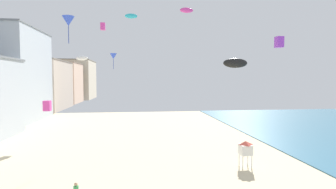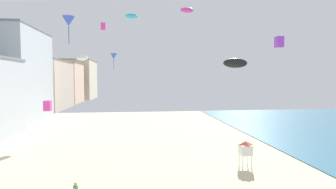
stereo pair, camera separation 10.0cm
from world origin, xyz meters
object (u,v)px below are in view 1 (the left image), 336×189
at_px(kite_cyan_parafoil, 131,16).
at_px(kite_magenta_box_2, 103,26).
at_px(kite_magenta_box, 47,106).
at_px(kite_white_parafoil, 82,58).
at_px(kite_black_parafoil, 235,63).
at_px(kite_purple_box, 279,42).
at_px(kite_blue_delta, 68,21).
at_px(kite_blue_delta_2, 113,56).
at_px(lifeguard_stand, 246,148).
at_px(kite_magenta_parafoil, 187,10).

height_order(kite_cyan_parafoil, kite_magenta_box_2, kite_cyan_parafoil).
xyz_separation_m(kite_magenta_box, kite_white_parafoil, (5.25, -3.13, 6.16)).
distance_m(kite_cyan_parafoil, kite_magenta_box_2, 5.14).
bearing_deg(kite_black_parafoil, kite_purple_box, -65.43).
bearing_deg(kite_blue_delta, kite_blue_delta_2, 55.73).
bearing_deg(kite_purple_box, lifeguard_stand, 108.88).
xyz_separation_m(kite_purple_box, kite_blue_delta_2, (-15.03, 16.04, 0.11)).
relative_size(kite_purple_box, kite_blue_delta_2, 0.42).
distance_m(kite_magenta_box, kite_black_parafoil, 25.03).
bearing_deg(lifeguard_stand, kite_magenta_box, 150.92).
xyz_separation_m(kite_blue_delta, kite_black_parafoil, (17.29, -5.25, -4.84)).
bearing_deg(kite_cyan_parafoil, kite_black_parafoil, -62.29).
distance_m(kite_magenta_parafoil, kite_blue_delta_2, 12.36).
xyz_separation_m(kite_purple_box, kite_black_parafoil, (-2.04, 4.47, -1.48)).
height_order(lifeguard_stand, kite_cyan_parafoil, kite_cyan_parafoil).
bearing_deg(kite_magenta_box_2, lifeguard_stand, -51.70).
height_order(kite_purple_box, kite_blue_delta, kite_blue_delta).
bearing_deg(kite_blue_delta, kite_purple_box, -26.67).
xyz_separation_m(kite_purple_box, kite_magenta_box, (-23.80, 15.72, -6.62)).
bearing_deg(kite_purple_box, kite_blue_delta_2, 133.14).
distance_m(kite_cyan_parafoil, kite_blue_delta_2, 11.89).
bearing_deg(kite_blue_delta_2, kite_magenta_box, -177.91).
relative_size(kite_cyan_parafoil, kite_magenta_box_2, 1.82).
xyz_separation_m(lifeguard_stand, kite_blue_delta, (-18.12, 6.15, 13.24)).
relative_size(kite_cyan_parafoil, kite_white_parafoil, 1.44).
bearing_deg(kite_magenta_box_2, kite_black_parafoil, -51.90).
distance_m(kite_magenta_parafoil, kite_purple_box, 18.61).
xyz_separation_m(kite_blue_delta, kite_cyan_parafoil, (6.60, 15.12, 4.40)).
distance_m(lifeguard_stand, kite_blue_delta, 23.27).
bearing_deg(kite_white_parafoil, kite_magenta_box, 149.22).
height_order(kite_magenta_parafoil, kite_purple_box, kite_magenta_parafoil).
height_order(kite_magenta_parafoil, kite_blue_delta_2, kite_magenta_parafoil).
xyz_separation_m(kite_magenta_parafoil, kite_black_parafoil, (2.64, -12.19, -8.32)).
distance_m(kite_magenta_box, kite_white_parafoil, 8.68).
bearing_deg(kite_magenta_parafoil, kite_magenta_box, -177.19).
height_order(lifeguard_stand, kite_black_parafoil, kite_black_parafoil).
xyz_separation_m(kite_blue_delta_2, kite_magenta_box_2, (-2.37, 8.01, 5.63)).
bearing_deg(kite_white_parafoil, kite_blue_delta_2, 44.37).
xyz_separation_m(kite_white_parafoil, kite_magenta_box_2, (1.15, 11.46, 6.19)).
bearing_deg(kite_purple_box, kite_magenta_parafoil, 105.70).
distance_m(kite_purple_box, kite_cyan_parafoil, 28.97).
bearing_deg(kite_cyan_parafoil, kite_blue_delta_2, -104.58).
bearing_deg(kite_blue_delta_2, kite_blue_delta, -124.27).
distance_m(lifeguard_stand, kite_black_parafoil, 8.49).
distance_m(kite_magenta_parafoil, kite_blue_delta, 16.58).
relative_size(kite_magenta_box, kite_blue_delta_2, 0.64).
bearing_deg(lifeguard_stand, kite_cyan_parafoil, 117.65).
distance_m(kite_purple_box, kite_magenta_box_2, 30.23).
height_order(lifeguard_stand, kite_white_parafoil, kite_white_parafoil).
relative_size(kite_magenta_parafoil, kite_cyan_parafoil, 0.90).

